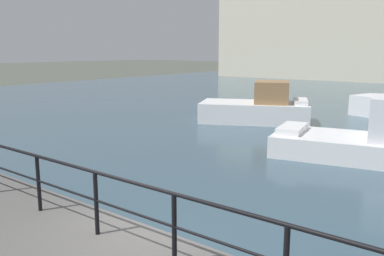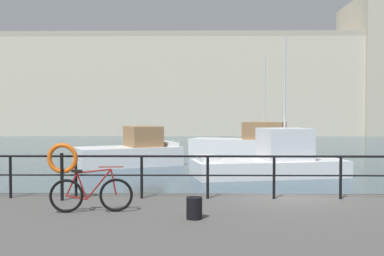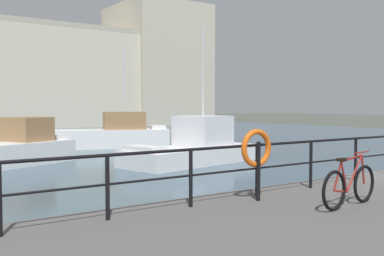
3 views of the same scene
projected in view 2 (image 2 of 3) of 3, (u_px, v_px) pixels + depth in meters
name	position (u px, v px, depth m)	size (l,w,h in m)	color
ground_plane	(288.00, 232.00, 12.63)	(240.00, 240.00, 0.00)	#4C5147
water_basin	(226.00, 147.00, 42.80)	(80.00, 60.00, 0.01)	#385160
harbor_building	(260.00, 84.00, 66.77)	(62.38, 13.78, 18.31)	beige
moored_harbor_tender	(132.00, 152.00, 28.06)	(6.55, 5.09, 2.28)	white
moored_white_yacht	(273.00, 160.00, 23.38)	(7.77, 4.30, 6.83)	white
moored_cabin_cruiser	(252.00, 144.00, 33.21)	(8.38, 4.78, 6.97)	white
quay_railing	(341.00, 169.00, 11.80)	(23.01, 0.07, 1.08)	black
parked_bicycle	(91.00, 194.00, 10.26)	(1.77, 0.25, 0.98)	black
mooring_bollard	(194.00, 208.00, 9.61)	(0.32, 0.32, 0.44)	black
life_ring_stand	(62.00, 160.00, 11.64)	(0.75, 0.16, 1.40)	black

